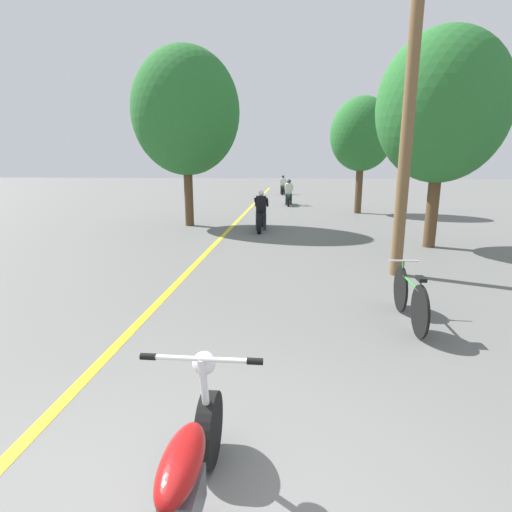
{
  "coord_description": "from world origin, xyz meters",
  "views": [
    {
      "loc": [
        0.51,
        -1.76,
        2.29
      ],
      "look_at": [
        -0.03,
        4.17,
        0.9
      ],
      "focal_mm": 28.0,
      "sensor_mm": 36.0,
      "label": 1
    }
  ],
  "objects_px": {
    "utility_pole": "(409,105)",
    "motorcycle_foreground": "(185,485)",
    "motorcycle_rider_mid": "(289,195)",
    "bicycle_parked": "(410,298)",
    "motorcycle_rider_far": "(283,187)",
    "roadside_tree_right_far": "(362,135)",
    "motorcycle_rider_lead": "(261,215)",
    "roadside_tree_right_near": "(442,108)",
    "roadside_tree_left": "(186,112)"
  },
  "relations": [
    {
      "from": "roadside_tree_right_far",
      "to": "motorcycle_rider_lead",
      "type": "height_order",
      "value": "roadside_tree_right_far"
    },
    {
      "from": "motorcycle_rider_lead",
      "to": "bicycle_parked",
      "type": "height_order",
      "value": "motorcycle_rider_lead"
    },
    {
      "from": "utility_pole",
      "to": "motorcycle_rider_far",
      "type": "xyz_separation_m",
      "value": [
        -2.94,
        21.93,
        -2.85
      ]
    },
    {
      "from": "roadside_tree_right_near",
      "to": "motorcycle_rider_mid",
      "type": "height_order",
      "value": "roadside_tree_right_near"
    },
    {
      "from": "utility_pole",
      "to": "motorcycle_rider_mid",
      "type": "bearing_deg",
      "value": 99.76
    },
    {
      "from": "motorcycle_rider_lead",
      "to": "bicycle_parked",
      "type": "bearing_deg",
      "value": -70.93
    },
    {
      "from": "motorcycle_rider_lead",
      "to": "motorcycle_rider_far",
      "type": "height_order",
      "value": "motorcycle_rider_far"
    },
    {
      "from": "motorcycle_foreground",
      "to": "utility_pole",
      "type": "bearing_deg",
      "value": 66.25
    },
    {
      "from": "roadside_tree_right_far",
      "to": "motorcycle_rider_mid",
      "type": "relative_size",
      "value": 2.61
    },
    {
      "from": "roadside_tree_right_far",
      "to": "motorcycle_rider_lead",
      "type": "distance_m",
      "value": 7.33
    },
    {
      "from": "motorcycle_rider_mid",
      "to": "roadside_tree_left",
      "type": "bearing_deg",
      "value": -114.89
    },
    {
      "from": "motorcycle_rider_mid",
      "to": "bicycle_parked",
      "type": "distance_m",
      "value": 16.81
    },
    {
      "from": "motorcycle_rider_mid",
      "to": "bicycle_parked",
      "type": "bearing_deg",
      "value": -83.36
    },
    {
      "from": "motorcycle_rider_mid",
      "to": "roadside_tree_right_far",
      "type": "bearing_deg",
      "value": -45.59
    },
    {
      "from": "motorcycle_rider_far",
      "to": "bicycle_parked",
      "type": "bearing_deg",
      "value": -84.25
    },
    {
      "from": "motorcycle_rider_lead",
      "to": "utility_pole",
      "type": "bearing_deg",
      "value": -59.02
    },
    {
      "from": "roadside_tree_right_far",
      "to": "roadside_tree_left",
      "type": "relative_size",
      "value": 0.83
    },
    {
      "from": "motorcycle_foreground",
      "to": "bicycle_parked",
      "type": "bearing_deg",
      "value": 57.82
    },
    {
      "from": "bicycle_parked",
      "to": "utility_pole",
      "type": "bearing_deg",
      "value": 80.0
    },
    {
      "from": "utility_pole",
      "to": "roadside_tree_left",
      "type": "bearing_deg",
      "value": 133.96
    },
    {
      "from": "bicycle_parked",
      "to": "roadside_tree_right_near",
      "type": "bearing_deg",
      "value": 69.68
    },
    {
      "from": "motorcycle_rider_mid",
      "to": "motorcycle_rider_far",
      "type": "bearing_deg",
      "value": 93.84
    },
    {
      "from": "motorcycle_rider_mid",
      "to": "roadside_tree_right_near",
      "type": "bearing_deg",
      "value": -69.84
    },
    {
      "from": "utility_pole",
      "to": "motorcycle_rider_lead",
      "type": "height_order",
      "value": "utility_pole"
    },
    {
      "from": "motorcycle_rider_far",
      "to": "motorcycle_rider_mid",
      "type": "bearing_deg",
      "value": -86.16
    },
    {
      "from": "roadside_tree_right_near",
      "to": "roadside_tree_right_far",
      "type": "distance_m",
      "value": 7.74
    },
    {
      "from": "motorcycle_foreground",
      "to": "motorcycle_rider_mid",
      "type": "xyz_separation_m",
      "value": [
        0.39,
        20.41,
        0.13
      ]
    },
    {
      "from": "roadside_tree_right_near",
      "to": "motorcycle_rider_lead",
      "type": "relative_size",
      "value": 2.72
    },
    {
      "from": "motorcycle_foreground",
      "to": "roadside_tree_left",
      "type": "bearing_deg",
      "value": 104.34
    },
    {
      "from": "motorcycle_rider_far",
      "to": "motorcycle_foreground",
      "type": "bearing_deg",
      "value": -89.71
    },
    {
      "from": "utility_pole",
      "to": "roadside_tree_left",
      "type": "height_order",
      "value": "utility_pole"
    },
    {
      "from": "utility_pole",
      "to": "bicycle_parked",
      "type": "height_order",
      "value": "utility_pole"
    },
    {
      "from": "motorcycle_rider_lead",
      "to": "motorcycle_rider_far",
      "type": "distance_m",
      "value": 16.48
    },
    {
      "from": "motorcycle_rider_mid",
      "to": "motorcycle_foreground",
      "type": "bearing_deg",
      "value": -91.09
    },
    {
      "from": "motorcycle_rider_mid",
      "to": "bicycle_parked",
      "type": "height_order",
      "value": "motorcycle_rider_mid"
    },
    {
      "from": "utility_pole",
      "to": "motorcycle_rider_lead",
      "type": "bearing_deg",
      "value": 120.98
    },
    {
      "from": "roadside_tree_right_near",
      "to": "bicycle_parked",
      "type": "distance_m",
      "value": 6.9
    },
    {
      "from": "roadside_tree_right_near",
      "to": "motorcycle_rider_mid",
      "type": "relative_size",
      "value": 2.83
    },
    {
      "from": "roadside_tree_right_far",
      "to": "roadside_tree_left",
      "type": "bearing_deg",
      "value": -147.04
    },
    {
      "from": "motorcycle_rider_lead",
      "to": "motorcycle_rider_mid",
      "type": "distance_m",
      "value": 8.63
    },
    {
      "from": "utility_pole",
      "to": "motorcycle_rider_far",
      "type": "relative_size",
      "value": 3.01
    },
    {
      "from": "motorcycle_rider_far",
      "to": "roadside_tree_right_near",
      "type": "bearing_deg",
      "value": -76.4
    },
    {
      "from": "roadside_tree_left",
      "to": "bicycle_parked",
      "type": "xyz_separation_m",
      "value": [
        5.56,
        -8.91,
        -3.66
      ]
    },
    {
      "from": "roadside_tree_right_near",
      "to": "motorcycle_rider_far",
      "type": "xyz_separation_m",
      "value": [
        -4.58,
        18.92,
        -3.16
      ]
    },
    {
      "from": "utility_pole",
      "to": "motorcycle_foreground",
      "type": "bearing_deg",
      "value": -113.75
    },
    {
      "from": "motorcycle_rider_mid",
      "to": "motorcycle_rider_far",
      "type": "relative_size",
      "value": 0.91
    },
    {
      "from": "roadside_tree_left",
      "to": "roadside_tree_right_far",
      "type": "bearing_deg",
      "value": 32.96
    },
    {
      "from": "motorcycle_rider_lead",
      "to": "bicycle_parked",
      "type": "xyz_separation_m",
      "value": [
        2.8,
        -8.12,
        -0.13
      ]
    },
    {
      "from": "roadside_tree_right_far",
      "to": "bicycle_parked",
      "type": "distance_m",
      "value": 13.8
    },
    {
      "from": "utility_pole",
      "to": "motorcycle_foreground",
      "type": "height_order",
      "value": "utility_pole"
    }
  ]
}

